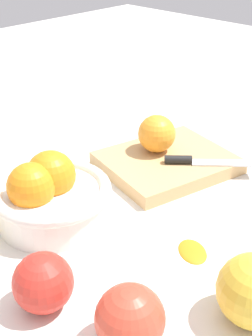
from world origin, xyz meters
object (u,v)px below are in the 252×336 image
at_px(apple_mid_left, 43,283).
at_px(knife, 198,161).
at_px(bowl, 50,195).
at_px(apple_front_left, 130,319).
at_px(orange_on_board, 157,134).
at_px(cutting_board, 167,163).

bearing_deg(apple_mid_left, knife, 8.05).
bearing_deg(bowl, apple_front_left, -109.13).
height_order(bowl, knife, bowl).
xyz_separation_m(bowl, orange_on_board, (0.23, 0.00, 0.01)).
xyz_separation_m(orange_on_board, knife, (0.01, -0.08, -0.03)).
bearing_deg(apple_front_left, bowl, 70.87).
bearing_deg(knife, orange_on_board, 99.00).
distance_m(cutting_board, apple_front_left, 0.38).
bearing_deg(bowl, apple_mid_left, -130.45).
bearing_deg(orange_on_board, apple_front_left, -143.13).
xyz_separation_m(cutting_board, orange_on_board, (0.00, 0.03, 0.04)).
height_order(bowl, cutting_board, bowl).
bearing_deg(knife, cutting_board, 107.85).
distance_m(cutting_board, knife, 0.06).
height_order(apple_front_left, apple_mid_left, apple_front_left).
bearing_deg(apple_front_left, orange_on_board, 36.87).
distance_m(bowl, knife, 0.26).
bearing_deg(bowl, cutting_board, -6.27).
xyz_separation_m(cutting_board, apple_front_left, (-0.31, -0.21, 0.02)).
bearing_deg(apple_mid_left, bowl, 49.55).
bearing_deg(cutting_board, bowl, 173.73).
distance_m(orange_on_board, apple_front_left, 0.39).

